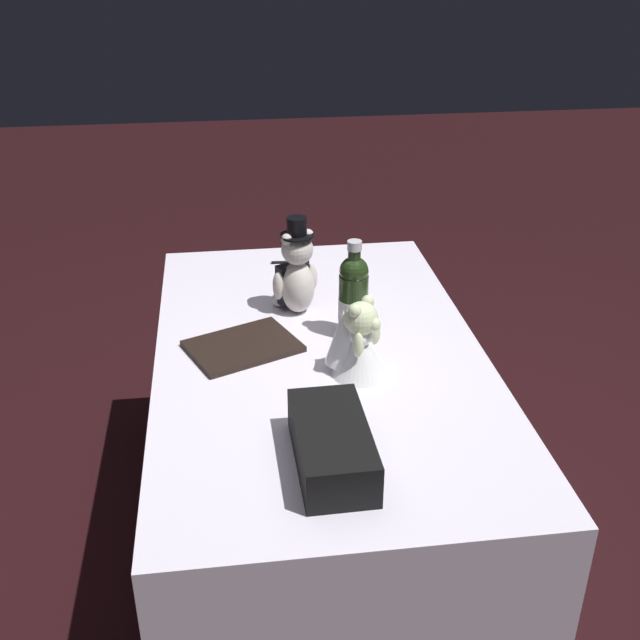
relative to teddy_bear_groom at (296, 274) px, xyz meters
name	(u,v)px	position (x,y,z in m)	size (l,w,h in m)	color
ground_plane	(320,551)	(-0.27, -0.04, -0.87)	(12.00, 12.00, 0.00)	black
reception_table	(320,459)	(-0.27, -0.04, -0.50)	(1.55, 0.91, 0.75)	white
teddy_bear_groom	(296,274)	(0.00, 0.00, 0.00)	(0.15, 0.14, 0.30)	silver
teddy_bear_bride	(355,341)	(-0.38, -0.12, -0.03)	(0.19, 0.20, 0.22)	white
champagne_bottle	(353,296)	(-0.18, -0.14, 0.00)	(0.09, 0.09, 0.29)	#203315
signing_pen	(289,262)	(0.36, -0.01, -0.12)	(0.02, 0.14, 0.01)	black
gift_case_black	(332,445)	(-0.76, 0.00, -0.07)	(0.33, 0.16, 0.10)	black
guestbook	(243,346)	(-0.22, 0.18, -0.11)	(0.21, 0.29, 0.02)	black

